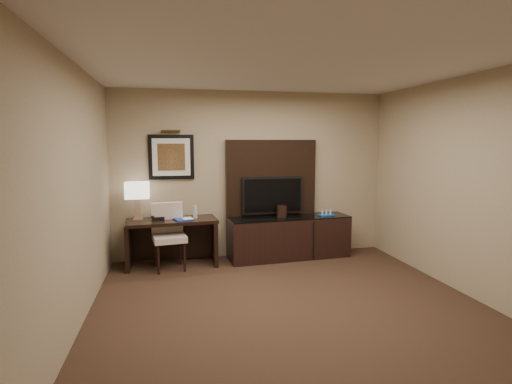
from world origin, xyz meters
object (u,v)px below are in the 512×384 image
object	(u,v)px
desk	(173,243)
desk_chair	(169,237)
minibar_tray	(326,213)
tv	(272,195)
credenza	(289,237)
table_lamp	(137,199)
water_bottle	(195,212)
desk_phone	(158,217)
ice_bucket	(282,211)

from	to	relation	value
desk	desk_chair	bearing A→B (deg)	-108.57
minibar_tray	desk	bearing A→B (deg)	-179.68
tv	credenza	bearing A→B (deg)	-29.49
credenza	table_lamp	world-z (taller)	table_lamp
desk	minibar_tray	world-z (taller)	minibar_tray
water_bottle	minibar_tray	size ratio (longest dim) A/B	0.80
desk_chair	water_bottle	xyz separation A→B (m)	(0.40, 0.20, 0.33)
credenza	desk_phone	bearing A→B (deg)	177.14
minibar_tray	water_bottle	bearing A→B (deg)	179.58
water_bottle	ice_bucket	bearing A→B (deg)	1.02
table_lamp	minibar_tray	xyz separation A→B (m)	(2.99, -0.10, -0.30)
water_bottle	desk	bearing A→B (deg)	-175.24
desk_chair	water_bottle	bearing A→B (deg)	18.94
tv	water_bottle	world-z (taller)	tv
table_lamp	desk	bearing A→B (deg)	-12.68
tv	table_lamp	xyz separation A→B (m)	(-2.12, -0.08, 0.01)
desk_chair	table_lamp	distance (m)	0.76
table_lamp	tv	bearing A→B (deg)	2.09
ice_bucket	minibar_tray	bearing A→B (deg)	-3.07
tv	desk_phone	xyz separation A→B (m)	(-1.82, -0.18, -0.25)
tv	table_lamp	distance (m)	2.12
tv	minibar_tray	bearing A→B (deg)	-11.37
minibar_tray	desk_chair	bearing A→B (deg)	-175.79
ice_bucket	minibar_tray	xyz separation A→B (m)	(0.75, -0.04, -0.05)
tv	desk_chair	size ratio (longest dim) A/B	1.03
tv	ice_bucket	xyz separation A→B (m)	(0.13, -0.14, -0.25)
desk	ice_bucket	distance (m)	1.79
desk	minibar_tray	distance (m)	2.52
tv	water_bottle	xyz separation A→B (m)	(-1.26, -0.16, -0.20)
tv	desk_chair	distance (m)	1.78
tv	desk_chair	bearing A→B (deg)	-167.67
credenza	minibar_tray	distance (m)	0.74
tv	table_lamp	size ratio (longest dim) A/B	1.63
tv	desk_chair	xyz separation A→B (m)	(-1.66, -0.36, -0.53)
desk_chair	minibar_tray	size ratio (longest dim) A/B	4.02
desk	table_lamp	xyz separation A→B (m)	(-0.50, 0.11, 0.67)
minibar_tray	ice_bucket	bearing A→B (deg)	176.93
desk	tv	xyz separation A→B (m)	(1.62, 0.19, 0.66)
desk_chair	minibar_tray	bearing A→B (deg)	-3.82
desk_chair	desk	bearing A→B (deg)	67.71
ice_bucket	minibar_tray	size ratio (longest dim) A/B	0.76
water_bottle	minibar_tray	distance (m)	2.14
desk	desk_phone	bearing A→B (deg)	173.60
table_lamp	ice_bucket	size ratio (longest dim) A/B	3.33
table_lamp	ice_bucket	bearing A→B (deg)	-1.50
desk	water_bottle	world-z (taller)	water_bottle
desk	water_bottle	bearing A→B (deg)	0.46
table_lamp	water_bottle	size ratio (longest dim) A/B	3.16
table_lamp	ice_bucket	distance (m)	2.26
table_lamp	minibar_tray	size ratio (longest dim) A/B	2.53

